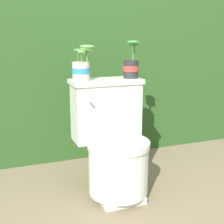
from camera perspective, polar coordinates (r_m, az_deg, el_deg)
The scene contains 5 objects.
ground_plane at distance 2.15m, azimuth 1.42°, elevation -15.38°, with size 12.00×12.00×0.00m, color #75664C.
hedge_backdrop at distance 3.01m, azimuth -7.05°, elevation 10.08°, with size 4.34×0.85×1.72m.
toilet at distance 2.10m, azimuth 0.18°, elevation -5.62°, with size 0.48×0.55×0.76m.
potted_plant_left at distance 2.04m, azimuth -5.55°, elevation 8.19°, with size 0.14×0.12×0.23m.
potted_plant_midleft at distance 2.18m, azimuth 3.58°, elevation 8.76°, with size 0.13×0.12×0.26m.
Camera 1 is at (-0.71, -1.74, 1.05)m, focal length 50.00 mm.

